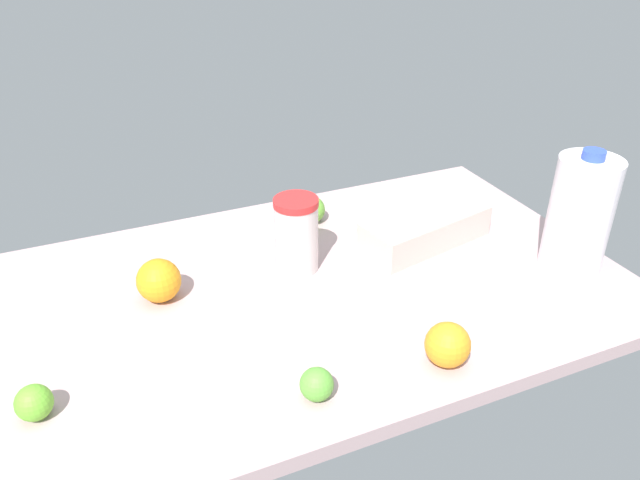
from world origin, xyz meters
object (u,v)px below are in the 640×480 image
at_px(lime_beside_bowl, 34,403).
at_px(lime_by_jug, 317,384).
at_px(milk_jug, 580,214).
at_px(tumbler_cup, 297,234).
at_px(orange_far_back, 448,345).
at_px(egg_carton, 425,229).
at_px(orange_loose, 159,281).
at_px(lime_near_front, 311,210).

bearing_deg(lime_beside_bowl, lime_by_jug, -18.14).
relative_size(lime_beside_bowl, lime_by_jug, 1.04).
bearing_deg(lime_beside_bowl, milk_jug, 0.70).
distance_m(tumbler_cup, orange_far_back, 0.39).
relative_size(tumbler_cup, lime_by_jug, 2.96).
distance_m(egg_carton, milk_jug, 0.31).
bearing_deg(lime_beside_bowl, egg_carton, 14.77).
relative_size(milk_jug, orange_far_back, 3.36).
bearing_deg(lime_beside_bowl, orange_far_back, -12.80).
relative_size(egg_carton, milk_jug, 1.15).
relative_size(milk_jug, lime_beside_bowl, 4.60).
height_order(lime_beside_bowl, lime_by_jug, lime_beside_bowl).
xyz_separation_m(egg_carton, orange_loose, (-0.57, 0.02, 0.01)).
bearing_deg(milk_jug, tumbler_cup, 157.45).
height_order(milk_jug, tumbler_cup, milk_jug).
height_order(tumbler_cup, orange_loose, tumbler_cup).
xyz_separation_m(orange_far_back, lime_near_front, (-0.01, 0.54, -0.01)).
relative_size(tumbler_cup, orange_far_back, 2.08).
xyz_separation_m(milk_jug, lime_by_jug, (-0.63, -0.14, -0.09)).
bearing_deg(orange_loose, lime_by_jug, -64.92).
distance_m(tumbler_cup, lime_beside_bowl, 0.56).
bearing_deg(orange_far_back, lime_near_front, 91.22).
xyz_separation_m(tumbler_cup, orange_loose, (-0.28, 0.00, -0.04)).
bearing_deg(orange_far_back, lime_by_jug, 177.02).
height_order(orange_loose, lime_by_jug, orange_loose).
bearing_deg(orange_loose, lime_near_front, 24.06).
relative_size(tumbler_cup, orange_loose, 1.88).
xyz_separation_m(milk_jug, orange_loose, (-0.80, 0.22, -0.08)).
bearing_deg(tumbler_cup, orange_far_back, -72.58).
bearing_deg(milk_jug, lime_near_front, 136.98).
xyz_separation_m(lime_by_jug, orange_far_back, (0.23, -0.01, 0.01)).
xyz_separation_m(tumbler_cup, lime_near_front, (0.10, 0.17, -0.05)).
bearing_deg(tumbler_cup, lime_by_jug, -107.18).
height_order(orange_loose, lime_near_front, orange_loose).
bearing_deg(lime_by_jug, lime_near_front, 67.89).
bearing_deg(egg_carton, orange_far_back, -128.75).
distance_m(lime_beside_bowl, lime_by_jug, 0.42).
distance_m(tumbler_cup, orange_loose, 0.28).
height_order(egg_carton, lime_beside_bowl, egg_carton).
relative_size(tumbler_cup, lime_beside_bowl, 2.85).
xyz_separation_m(egg_carton, lime_near_front, (-0.19, 0.19, -0.00)).
distance_m(egg_carton, orange_far_back, 0.40).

